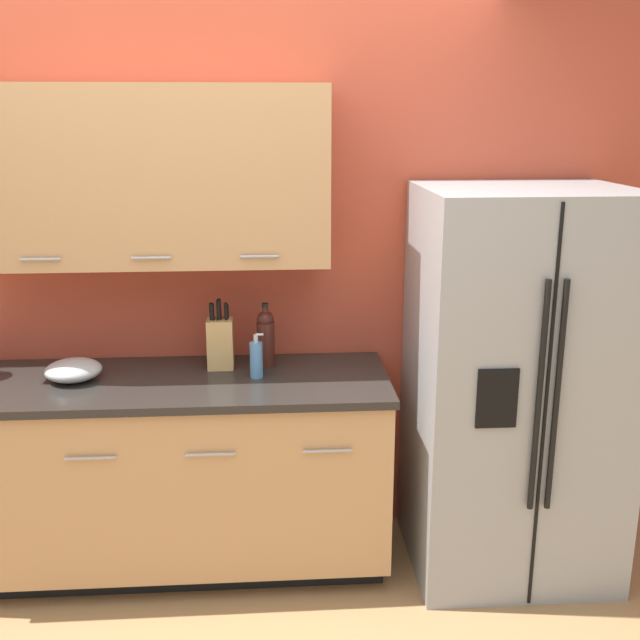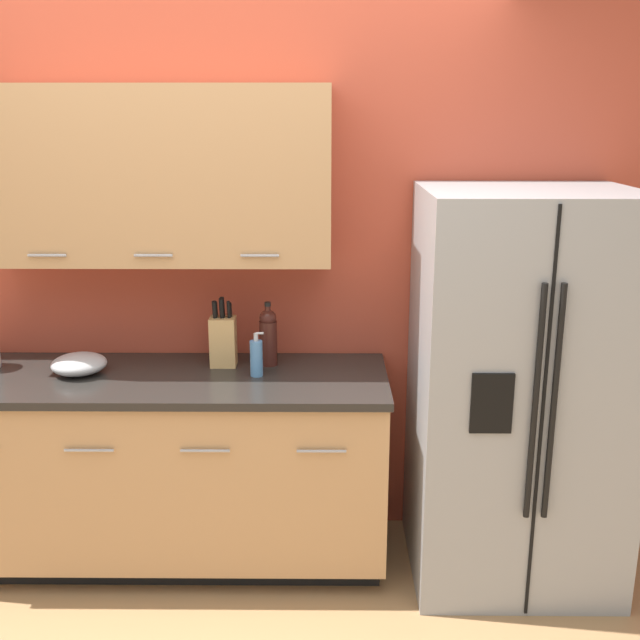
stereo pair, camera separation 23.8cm
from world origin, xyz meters
TOP-DOWN VIEW (x-y plane):
  - wall_back at (-0.05, 1.17)m, footprint 10.00×0.39m
  - counter_unit at (-0.24, 0.87)m, footprint 1.98×0.64m
  - refrigerator at (1.30, 0.80)m, footprint 0.87×0.77m
  - knife_block at (0.01, 0.99)m, footprint 0.11×0.10m
  - wine_bottle at (0.22, 1.00)m, footprint 0.08×0.08m
  - soap_dispenser at (0.18, 0.86)m, footprint 0.06×0.06m
  - mixing_bowl at (-0.60, 0.88)m, footprint 0.24×0.24m

SIDE VIEW (x-z plane):
  - counter_unit at x=-0.24m, z-range 0.01..0.90m
  - refrigerator at x=1.30m, z-range 0.00..1.71m
  - mixing_bowl at x=-0.60m, z-range 0.90..0.98m
  - soap_dispenser at x=0.18m, z-range 0.88..1.08m
  - knife_block at x=0.01m, z-range 0.86..1.18m
  - wine_bottle at x=0.22m, z-range 0.89..1.18m
  - wall_back at x=-0.05m, z-range 0.09..2.69m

